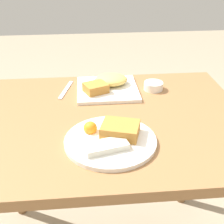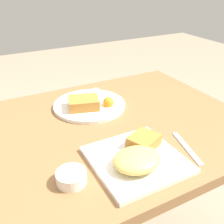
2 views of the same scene
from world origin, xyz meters
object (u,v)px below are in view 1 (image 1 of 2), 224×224
object	(u,v)px
butter_knife	(66,90)
sauce_ramekin	(153,86)
plate_square_near	(107,85)
plate_oval_far	(112,138)

from	to	relation	value
butter_knife	sauce_ramekin	bearing A→B (deg)	99.81
plate_square_near	butter_knife	distance (m)	0.18
plate_square_near	sauce_ramekin	bearing A→B (deg)	175.46
plate_square_near	butter_knife	size ratio (longest dim) A/B	1.46
plate_square_near	plate_oval_far	world-z (taller)	plate_square_near
plate_oval_far	butter_knife	distance (m)	0.43
plate_oval_far	sauce_ramekin	world-z (taller)	plate_oval_far
plate_square_near	sauce_ramekin	distance (m)	0.20
plate_oval_far	plate_square_near	bearing A→B (deg)	-92.25
plate_square_near	plate_oval_far	size ratio (longest dim) A/B	0.87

